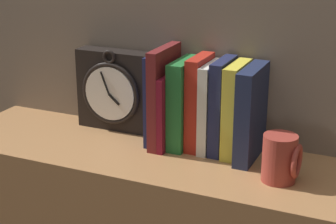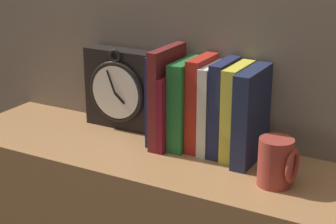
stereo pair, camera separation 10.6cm
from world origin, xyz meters
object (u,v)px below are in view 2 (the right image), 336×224
Objects in this scene: clock at (122,89)px; book_slot6_navy at (224,108)px; book_slot5_white at (212,108)px; book_slot0_navy at (161,98)px; book_slot4_red at (201,103)px; book_slot3_green at (186,104)px; book_slot8_navy at (252,116)px; mug at (277,162)px; book_slot2_maroon at (174,110)px; book_slot1_maroon at (167,96)px; book_slot7_yellow at (237,111)px.

book_slot6_navy is (0.31, -0.03, 0.01)m from clock.
book_slot5_white is at bearing -178.54° from book_slot6_navy.
book_slot5_white is (0.14, 0.00, -0.01)m from book_slot0_navy.
book_slot6_navy is at bearing -1.68° from book_slot4_red.
clock is at bearing 171.02° from book_slot3_green.
book_slot8_navy is 0.15m from mug.
book_slot4_red is 0.14m from book_slot8_navy.
book_slot5_white is at bearing -5.92° from clock.
clock is 0.25m from book_slot4_red.
book_slot6_navy is (0.03, 0.00, 0.01)m from book_slot5_white.
clock is 0.97× the size of book_slot4_red.
clock is at bearing 167.15° from book_slot0_navy.
book_slot2_maroon is at bearing -161.76° from book_slot3_green.
clock is 0.19m from book_slot2_maroon.
mug is (0.32, -0.09, -0.07)m from book_slot1_maroon.
book_slot3_green reaches higher than book_slot5_white.
book_slot6_navy is (0.06, -0.00, -0.00)m from book_slot4_red.
book_slot6_navy is (0.10, 0.01, 0.00)m from book_slot3_green.
book_slot6_navy is at bearing 168.43° from book_slot8_navy.
book_slot2_maroon is 0.84× the size of book_slot8_navy.
book_slot0_navy is 1.03× the size of book_slot8_navy.
book_slot5_white is (0.07, 0.00, -0.00)m from book_slot3_green.
book_slot4_red is 0.26m from mug.
book_slot6_navy is at bearing 3.04° from book_slot3_green.
book_slot5_white is at bearing -4.79° from book_slot4_red.
book_slot3_green is 0.13m from book_slot7_yellow.
clock is 1.20× the size of book_slot2_maroon.
book_slot8_navy is (0.14, -0.02, -0.00)m from book_slot4_red.
book_slot2_maroon is 0.85× the size of book_slot3_green.
book_slot0_navy is 1.03× the size of book_slot7_yellow.
book_slot4_red is at bearing -6.05° from clock.
book_slot4_red is at bearing 177.24° from book_slot7_yellow.
book_slot2_maroon is at bearing -171.87° from book_slot5_white.
book_slot3_green is at bearing 18.24° from book_slot2_maroon.
book_slot1_maroon is 0.22m from book_slot8_navy.
book_slot1_maroon is 1.13× the size of book_slot3_green.
book_slot3_green is 0.04m from book_slot4_red.
book_slot4_red reaches higher than book_slot6_navy.
book_slot2_maroon is at bearing -175.86° from book_slot7_yellow.
book_slot5_white is at bearing 8.13° from book_slot2_maroon.
book_slot0_navy is 1.04× the size of book_slot3_green.
book_slot1_maroon reaches higher than book_slot4_red.
book_slot0_navy reaches higher than book_slot7_yellow.
book_slot0_navy is at bearing 154.48° from book_slot1_maroon.
book_slot1_maroon is 0.34m from mug.
book_slot7_yellow is at bearing -5.14° from clock.
book_slot1_maroon is at bearing -169.32° from book_slot3_green.
mug is at bearing -25.38° from book_slot4_red.
book_slot4_red is (0.04, 0.01, 0.01)m from book_slot3_green.
book_slot2_maroon is 0.81× the size of book_slot4_red.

